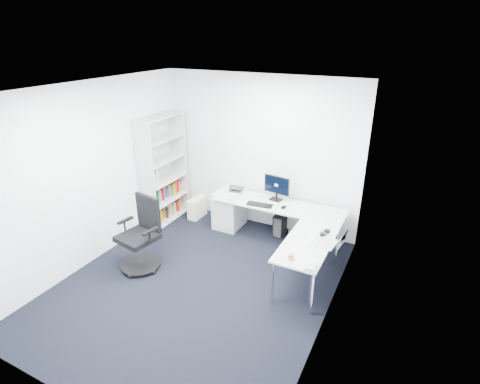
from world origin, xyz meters
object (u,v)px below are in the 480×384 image
at_px(bookshelf, 163,170).
at_px(monitor, 276,188).
at_px(laptop, 328,237).
at_px(l_desk, 271,229).
at_px(task_chair, 137,235).

height_order(bookshelf, monitor, bookshelf).
bearing_deg(bookshelf, laptop, -11.11).
bearing_deg(monitor, l_desk, -68.10).
bearing_deg(l_desk, bookshelf, 178.68).
distance_m(l_desk, task_chair, 2.13).
bearing_deg(laptop, l_desk, 157.21).
bearing_deg(monitor, bookshelf, -160.82).
xyz_separation_m(l_desk, laptop, (1.04, -0.58, 0.44)).
height_order(bookshelf, laptop, bookshelf).
bearing_deg(laptop, task_chair, -155.18).
bearing_deg(l_desk, task_chair, -136.85).
height_order(l_desk, bookshelf, bookshelf).
distance_m(task_chair, laptop, 2.73).
bearing_deg(laptop, monitor, 144.40).
distance_m(task_chair, monitor, 2.40).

